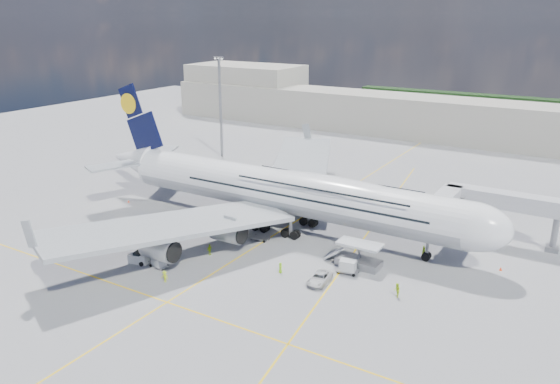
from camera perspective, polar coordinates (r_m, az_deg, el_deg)
The scene contains 31 objects.
ground at distance 87.66m, azimuth -2.85°, elevation -5.90°, with size 300.00×300.00×0.00m, color gray.
taxi_line_main at distance 87.65m, azimuth -2.85°, elevation -5.89°, with size 0.25×220.00×0.01m, color yellow.
taxi_line_cross at distance 73.74m, azimuth -11.72°, elevation -11.21°, with size 120.00×0.25×0.01m, color yellow.
taxi_line_diag at distance 89.66m, azimuth 8.26°, elevation -5.50°, with size 0.25×100.00×0.01m, color yellow.
airliner at distance 92.95m, azimuth 0.66°, elevation 0.09°, with size 77.26×79.15×23.71m.
jet_bridge at distance 92.99m, azimuth 20.14°, elevation -1.06°, with size 18.80×12.10×8.50m.
cargo_loader at distance 82.17m, azimuth 8.14°, elevation -6.82°, with size 8.53×3.20×3.67m.
light_mast at distance 141.77m, azimuth -6.25°, elevation 8.93°, with size 3.00×0.70×25.50m.
terminal at distance 169.94m, azimuth 15.45°, elevation 7.46°, with size 180.00×16.00×12.00m, color #B2AD9E.
hangar at distance 203.87m, azimuth -3.55°, elevation 10.61°, with size 40.00×22.00×18.00m, color #B2AD9E.
dolly_row_a at distance 86.54m, azimuth -12.98°, elevation -6.43°, with size 3.24×1.74×0.47m.
dolly_row_b at distance 96.01m, azimuth -14.49°, elevation -3.71°, with size 2.84×1.91×1.65m.
dolly_row_c at distance 82.92m, azimuth -12.55°, elevation -7.06°, with size 3.15×2.18×1.81m.
dolly_back at distance 96.00m, azimuth -11.18°, elevation -3.83°, with size 3.04×2.28×0.40m.
dolly_nose_far at distance 79.82m, azimuth 7.09°, elevation -7.71°, with size 3.38×2.21×1.98m.
dolly_nose_near at distance 90.59m, azimuth -2.12°, elevation -4.81°, with size 3.41×2.31×0.46m.
baggage_tug at distance 84.92m, azimuth -14.56°, elevation -6.71°, with size 3.21×1.96×1.87m.
catering_truck_inner at distance 116.02m, azimuth 0.69°, elevation 1.35°, with size 8.08×4.64×4.53m.
catering_truck_outer at distance 127.15m, azimuth 2.87°, elevation 2.59°, with size 5.97×2.71×3.46m.
service_van at distance 76.88m, azimuth 4.17°, elevation -8.97°, with size 2.33×5.05×1.40m, color silver.
crew_nose at distance 87.06m, azimuth 14.79°, elevation -6.03°, with size 0.67×0.44×1.84m, color #A6DF17.
crew_loader at distance 74.61m, azimuth 12.11°, elevation -10.01°, with size 0.96×0.75×1.97m, color #B1DB17.
crew_wing at distance 85.59m, azimuth -7.37°, elevation -6.00°, with size 1.04×0.43×1.78m, color #B3DF17.
crew_van at distance 79.40m, azimuth 0.04°, elevation -7.92°, with size 0.78×0.51×1.59m, color #8BDC17.
crew_tug at distance 78.45m, azimuth -11.95°, elevation -8.65°, with size 1.09×0.62×1.68m, color #CDEA18.
cone_nose at distance 86.53m, azimuth 22.07°, elevation -7.44°, with size 0.44×0.44×0.56m.
cone_wing_left_inner at distance 111.23m, azimuth 0.38°, elevation -0.39°, with size 0.48×0.48×0.61m.
cone_wing_left_outer at distance 119.62m, azimuth 0.91°, elevation 0.93°, with size 0.40×0.40×0.52m.
cone_wing_right_inner at distance 87.87m, azimuth -12.07°, elevation -6.06°, with size 0.40×0.40×0.51m.
cone_wing_right_outer at distance 87.37m, azimuth -12.63°, elevation -6.22°, with size 0.47×0.47×0.60m.
cone_tail at distance 112.27m, azimuth -15.56°, elevation -0.93°, with size 0.41×0.41×0.52m.
Camera 1 is at (45.11, -66.13, 35.72)m, focal length 35.00 mm.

